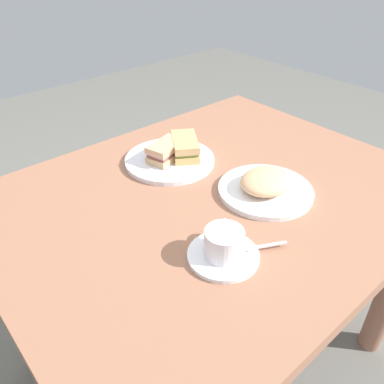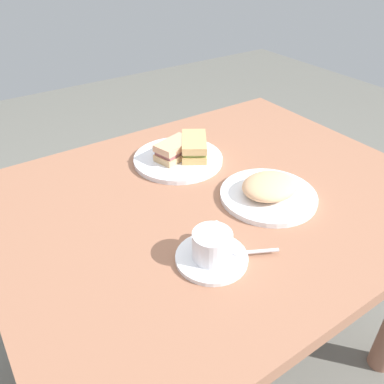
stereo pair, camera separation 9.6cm
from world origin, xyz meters
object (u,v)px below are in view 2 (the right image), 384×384
at_px(coffee_saucer, 212,258).
at_px(side_plate, 268,196).
at_px(sandwich_plate, 178,159).
at_px(sandwich_front, 176,149).
at_px(coffee_cup, 212,244).
at_px(dining_table, 214,230).
at_px(sandwich_back, 194,147).
at_px(spoon, 248,252).

distance_m(coffee_saucer, side_plate, 0.27).
height_order(sandwich_plate, sandwich_front, sandwich_front).
distance_m(coffee_cup, side_plate, 0.27).
bearing_deg(coffee_cup, sandwich_front, -111.89).
xyz_separation_m(sandwich_plate, sandwich_front, (0.00, -0.00, 0.03)).
xyz_separation_m(sandwich_plate, side_plate, (-0.09, 0.28, 0.00)).
distance_m(dining_table, sandwich_front, 0.25).
relative_size(coffee_cup, side_plate, 0.38).
relative_size(dining_table, coffee_saucer, 7.34).
relative_size(sandwich_plate, side_plate, 1.06).
height_order(sandwich_plate, sandwich_back, sandwich_back).
bearing_deg(coffee_cup, sandwich_plate, -112.65).
bearing_deg(dining_table, sandwich_front, -91.38).
xyz_separation_m(coffee_saucer, coffee_cup, (-0.00, -0.00, 0.04)).
bearing_deg(sandwich_front, side_plate, 108.08).
distance_m(dining_table, coffee_cup, 0.29).
height_order(sandwich_front, spoon, sandwich_front).
height_order(sandwich_back, side_plate, sandwich_back).
bearing_deg(coffee_saucer, dining_table, -128.72).
bearing_deg(dining_table, side_plate, 137.47).
distance_m(sandwich_front, coffee_saucer, 0.42).
relative_size(coffee_saucer, spoon, 1.62).
bearing_deg(sandwich_back, coffee_cup, 60.71).
relative_size(coffee_saucer, coffee_cup, 1.63).
xyz_separation_m(spoon, side_plate, (-0.18, -0.13, -0.01)).
distance_m(sandwich_plate, sandwich_front, 0.03).
height_order(sandwich_back, coffee_cup, coffee_cup).
relative_size(dining_table, coffee_cup, 11.94).
height_order(sandwich_plate, side_plate, same).
relative_size(sandwich_plate, coffee_cup, 2.79).
bearing_deg(sandwich_plate, side_plate, 107.40).
bearing_deg(sandwich_back, sandwich_plate, -15.39).
bearing_deg(spoon, coffee_saucer, -27.21).
bearing_deg(sandwich_back, dining_table, 72.57).
relative_size(sandwich_plate, sandwich_back, 1.78).
relative_size(sandwich_front, side_plate, 0.51).
distance_m(sandwich_back, coffee_saucer, 0.43).
bearing_deg(coffee_saucer, sandwich_front, -111.98).
xyz_separation_m(sandwich_front, spoon, (0.09, 0.42, -0.03)).
bearing_deg(sandwich_plate, coffee_saucer, 67.26).
height_order(sandwich_front, side_plate, sandwich_front).
height_order(sandwich_front, coffee_saucer, sandwich_front).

